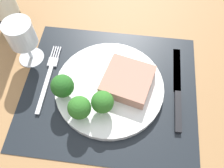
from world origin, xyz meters
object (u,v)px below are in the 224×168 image
object	(u,v)px
steak	(128,81)
fork	(48,77)
plate	(109,87)
knife	(178,94)
wine_glass	(22,36)

from	to	relation	value
steak	fork	world-z (taller)	steak
plate	steak	bearing A→B (deg)	13.96
fork	knife	size ratio (longest dim) A/B	0.83
plate	knife	xyz separation A→B (cm)	(15.95, 0.53, -0.50)
knife	plate	bearing A→B (deg)	-179.53
steak	fork	xyz separation A→B (cm)	(-19.18, 0.41, -2.84)
knife	fork	bearing A→B (deg)	176.92
plate	fork	xyz separation A→B (cm)	(-15.12, 1.42, -0.55)
plate	wine_glass	size ratio (longest dim) A/B	2.09
fork	wine_glass	xyz separation A→B (cm)	(-5.93, 5.40, 7.63)
knife	wine_glass	size ratio (longest dim) A/B	1.91
steak	wine_glass	distance (cm)	26.21
steak	wine_glass	world-z (taller)	wine_glass
steak	knife	bearing A→B (deg)	-2.30
plate	fork	size ratio (longest dim) A/B	1.31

